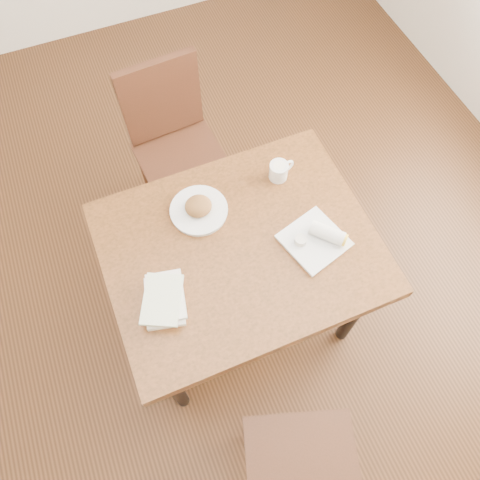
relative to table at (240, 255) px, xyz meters
name	(u,v)px	position (x,y,z in m)	size (l,w,h in m)	color
ground	(240,309)	(0.00, 0.00, -0.67)	(4.00, 5.00, 0.01)	#472814
room_walls	(240,74)	(0.00, 0.00, 0.97)	(4.02, 5.02, 2.80)	silver
table	(240,255)	(0.00, 0.00, 0.00)	(1.08, 0.87, 0.75)	brown
chair_far	(174,139)	(-0.04, 0.79, -0.12)	(0.45, 0.45, 0.95)	#3F1D12
plate_scone	(199,209)	(-0.10, 0.21, 0.11)	(0.24, 0.24, 0.08)	white
coffee_mug	(279,170)	(0.29, 0.25, 0.13)	(0.12, 0.08, 0.08)	white
plate_burrito	(318,238)	(0.30, -0.10, 0.11)	(0.28, 0.28, 0.08)	white
book_stack	(164,299)	(-0.35, -0.11, 0.11)	(0.21, 0.24, 0.05)	white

